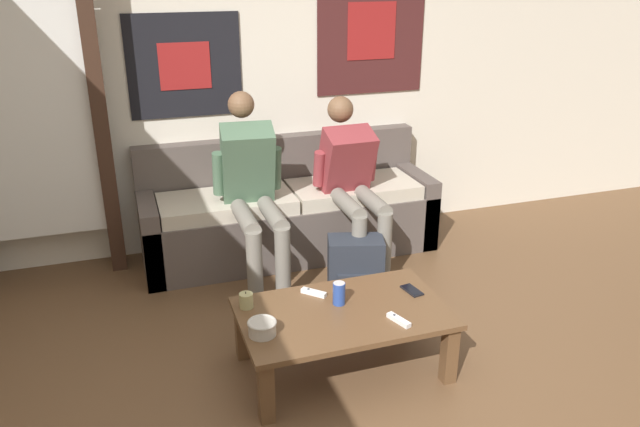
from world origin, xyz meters
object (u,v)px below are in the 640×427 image
(person_seated_teen, at_px, (352,179))
(ceramic_bowl, at_px, (262,327))
(coffee_table, at_px, (343,320))
(game_controller_near_left, at_px, (399,320))
(cell_phone, at_px, (412,290))
(pillar_candle, at_px, (246,301))
(person_seated_adult, at_px, (252,185))
(couch, at_px, (289,214))
(drink_can_blue, at_px, (339,293))
(backpack, at_px, (356,268))
(game_controller_near_right, at_px, (314,293))

(person_seated_teen, bearing_deg, ceramic_bowl, -126.95)
(coffee_table, bearing_deg, game_controller_near_left, -40.32)
(person_seated_teen, height_order, cell_phone, person_seated_teen)
(ceramic_bowl, bearing_deg, pillar_candle, 93.94)
(person_seated_adult, bearing_deg, ceramic_bowl, -101.02)
(couch, relative_size, coffee_table, 1.98)
(person_seated_adult, xyz_separation_m, drink_can_blue, (0.21, -1.10, -0.26))
(coffee_table, distance_m, ceramic_bowl, 0.47)
(pillar_candle, bearing_deg, person_seated_teen, 45.49)
(drink_can_blue, bearing_deg, game_controller_near_left, -50.08)
(couch, bearing_deg, cell_phone, -78.36)
(person_seated_teen, relative_size, ceramic_bowl, 8.10)
(couch, distance_m, game_controller_near_left, 1.71)
(backpack, xyz_separation_m, pillar_candle, (-0.83, -0.54, 0.21))
(person_seated_teen, relative_size, pillar_candle, 12.58)
(person_seated_teen, distance_m, cell_phone, 1.14)
(backpack, bearing_deg, coffee_table, -116.22)
(ceramic_bowl, distance_m, cell_phone, 0.89)
(couch, bearing_deg, pillar_candle, -114.47)
(backpack, relative_size, game_controller_near_right, 3.15)
(person_seated_teen, relative_size, game_controller_near_left, 7.91)
(coffee_table, distance_m, pillar_candle, 0.51)
(cell_phone, bearing_deg, person_seated_teen, 86.39)
(coffee_table, bearing_deg, drink_can_blue, 87.27)
(couch, height_order, game_controller_near_right, couch)
(ceramic_bowl, xyz_separation_m, pillar_candle, (-0.02, 0.28, -0.00))
(coffee_table, height_order, game_controller_near_left, game_controller_near_left)
(coffee_table, relative_size, pillar_candle, 11.63)
(coffee_table, bearing_deg, game_controller_near_right, 114.12)
(person_seated_teen, xyz_separation_m, pillar_candle, (-0.97, -0.98, -0.24))
(drink_can_blue, bearing_deg, coffee_table, -92.73)
(ceramic_bowl, height_order, cell_phone, ceramic_bowl)
(couch, bearing_deg, person_seated_teen, -42.65)
(person_seated_teen, relative_size, drink_can_blue, 9.39)
(coffee_table, relative_size, person_seated_teen, 0.92)
(couch, xyz_separation_m, person_seated_adult, (-0.34, -0.33, 0.38))
(game_controller_near_left, bearing_deg, coffee_table, 139.68)
(coffee_table, bearing_deg, couch, 84.97)
(coffee_table, bearing_deg, person_seated_teen, 67.01)
(person_seated_teen, distance_m, ceramic_bowl, 1.59)
(ceramic_bowl, height_order, game_controller_near_right, ceramic_bowl)
(person_seated_teen, distance_m, backpack, 0.65)
(game_controller_near_right, height_order, cell_phone, game_controller_near_right)
(person_seated_adult, xyz_separation_m, cell_phone, (0.63, -1.10, -0.31))
(game_controller_near_left, xyz_separation_m, game_controller_near_right, (-0.32, 0.40, 0.00))
(drink_can_blue, height_order, game_controller_near_right, drink_can_blue)
(game_controller_near_left, bearing_deg, pillar_candle, 151.07)
(person_seated_adult, relative_size, ceramic_bowl, 8.65)
(person_seated_adult, bearing_deg, drink_can_blue, -79.41)
(backpack, bearing_deg, pillar_candle, -146.84)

